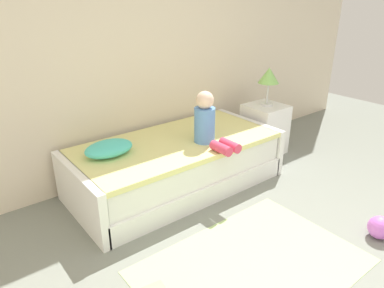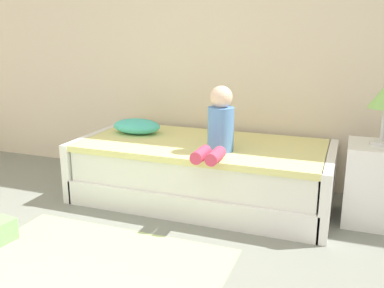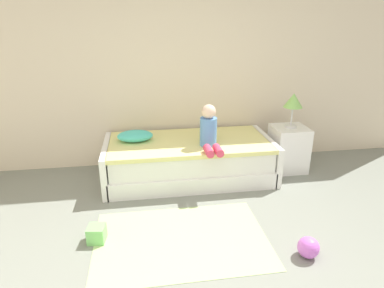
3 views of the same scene
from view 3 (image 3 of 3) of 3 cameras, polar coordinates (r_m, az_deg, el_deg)
name	(u,v)px [view 3 (image 3 of 3)]	position (r m, az deg, el deg)	size (l,w,h in m)	color
wall_rear	(178,58)	(4.55, -2.38, 14.47)	(7.20, 0.10, 2.90)	beige
bed	(189,159)	(4.29, -0.51, -2.63)	(2.11, 1.00, 0.50)	white
nightstand	(288,149)	(4.67, 16.06, -0.75)	(0.44, 0.44, 0.60)	white
table_lamp	(293,102)	(4.48, 16.86, 6.84)	(0.24, 0.24, 0.45)	silver
child_figure	(209,130)	(3.95, 2.94, 2.37)	(0.20, 0.51, 0.50)	#598CD1
pillow	(135,136)	(4.23, -9.66, 1.37)	(0.44, 0.30, 0.13)	#4CCCBC
toy_ball	(308,247)	(3.18, 19.20, -16.29)	(0.19, 0.19, 0.19)	#CC66D8
area_rug	(181,239)	(3.25, -1.83, -15.93)	(1.60, 1.10, 0.01)	#B2D189
toy_block	(97,234)	(3.31, -15.91, -14.51)	(0.16, 0.16, 0.16)	#7FD872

